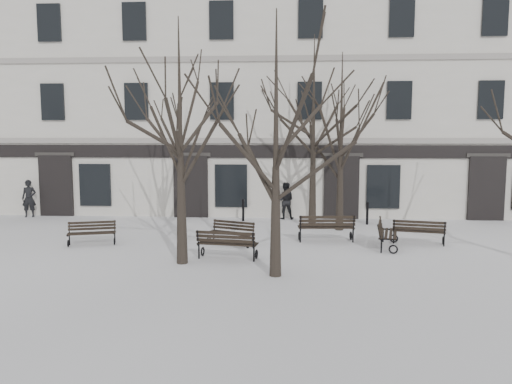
# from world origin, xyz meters

# --- Properties ---
(ground) EXTENTS (100.00, 100.00, 0.00)m
(ground) POSITION_xyz_m (0.00, 0.00, 0.00)
(ground) COLOR white
(ground) RESTS_ON ground
(building) EXTENTS (40.40, 10.20, 11.40)m
(building) POSITION_xyz_m (0.00, 12.96, 5.52)
(building) COLOR silver
(building) RESTS_ON ground
(tree_1) EXTENTS (5.05, 5.05, 7.21)m
(tree_1) POSITION_xyz_m (-2.11, -0.58, 4.51)
(tree_1) COLOR black
(tree_1) RESTS_ON ground
(tree_2) EXTENTS (4.96, 4.96, 7.09)m
(tree_2) POSITION_xyz_m (0.72, -1.76, 4.43)
(tree_2) COLOR black
(tree_2) RESTS_ON ground
(tree_4) EXTENTS (5.31, 5.31, 7.59)m
(tree_4) POSITION_xyz_m (-2.88, 3.00, 4.74)
(tree_4) COLOR black
(tree_4) RESTS_ON ground
(tree_5) EXTENTS (5.50, 5.50, 7.85)m
(tree_5) POSITION_xyz_m (2.07, 5.50, 4.91)
(tree_5) COLOR black
(tree_5) RESTS_ON ground
(tree_6) EXTENTS (4.97, 4.97, 7.10)m
(tree_6) POSITION_xyz_m (3.15, 5.13, 4.43)
(tree_6) COLOR black
(tree_6) RESTS_ON ground
(bench_0) EXTENTS (1.71, 1.02, 0.82)m
(bench_0) POSITION_xyz_m (-5.83, 1.76, 0.44)
(bench_0) COLOR black
(bench_0) RESTS_ON ground
(bench_1) EXTENTS (1.93, 0.94, 0.93)m
(bench_1) POSITION_xyz_m (-0.82, -0.01, 0.51)
(bench_1) COLOR black
(bench_1) RESTS_ON ground
(bench_2) EXTENTS (1.86, 1.00, 0.89)m
(bench_2) POSITION_xyz_m (5.67, 2.57, 0.49)
(bench_2) COLOR black
(bench_2) RESTS_ON ground
(bench_3) EXTENTS (1.73, 1.17, 0.83)m
(bench_3) POSITION_xyz_m (-0.93, 2.07, 0.45)
(bench_3) COLOR black
(bench_3) RESTS_ON ground
(bench_4) EXTENTS (2.05, 0.87, 1.01)m
(bench_4) POSITION_xyz_m (2.44, 2.79, 0.55)
(bench_4) COLOR black
(bench_4) RESTS_ON ground
(bench_5) EXTENTS (1.07, 1.98, 0.95)m
(bench_5) POSITION_xyz_m (4.42, 1.98, 0.52)
(bench_5) COLOR black
(bench_5) RESTS_ON ground
(bollard_a) EXTENTS (0.13, 0.13, 1.00)m
(bollard_a) POSITION_xyz_m (-0.96, 7.03, 0.54)
(bollard_a) COLOR black
(bollard_a) RESTS_ON ground
(bollard_b) EXTENTS (0.13, 0.13, 0.99)m
(bollard_b) POSITION_xyz_m (4.48, 6.46, 0.53)
(bollard_b) COLOR black
(bollard_b) RESTS_ON ground
(pedestrian_a) EXTENTS (0.73, 0.57, 1.76)m
(pedestrian_a) POSITION_xyz_m (-11.14, 7.50, 0.00)
(pedestrian_a) COLOR black
(pedestrian_a) RESTS_ON ground
(pedestrian_b) EXTENTS (0.83, 0.65, 1.70)m
(pedestrian_b) POSITION_xyz_m (0.93, 7.69, 0.00)
(pedestrian_b) COLOR black
(pedestrian_b) RESTS_ON ground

